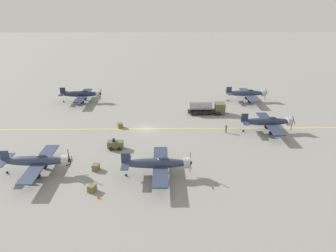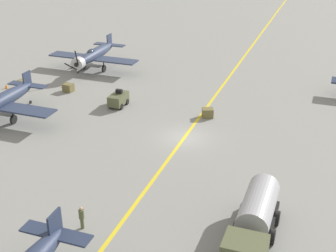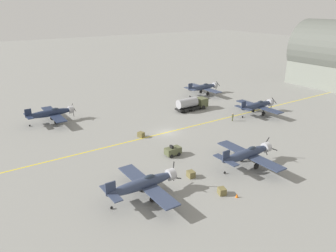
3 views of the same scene
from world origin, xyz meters
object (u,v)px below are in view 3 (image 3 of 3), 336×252
(airplane_near_right, at_px, (144,183))
(supply_crate_by_tanker, at_px, (191,174))
(tow_tractor, at_px, (173,151))
(supply_crate_mid_lane, at_px, (141,135))
(airplane_far_center, at_px, (258,105))
(airplane_mid_right, at_px, (248,154))
(supply_crate_outboard, at_px, (222,191))
(traffic_cone, at_px, (237,195))
(fuel_tanker, at_px, (192,104))
(airplane_far_left, at_px, (203,87))
(ground_crew_walking, at_px, (233,117))
(airplane_near_left, at_px, (52,113))

(airplane_near_right, distance_m, supply_crate_by_tanker, 8.28)
(tow_tractor, bearing_deg, supply_crate_mid_lane, -177.57)
(airplane_far_center, xyz_separation_m, tow_tractor, (7.18, -27.87, -1.22))
(airplane_mid_right, xyz_separation_m, airplane_near_right, (-1.08, -17.31, 0.00))
(airplane_near_right, height_order, supply_crate_by_tanker, airplane_near_right)
(supply_crate_mid_lane, distance_m, supply_crate_outboard, 22.90)
(traffic_cone, bearing_deg, fuel_tanker, 151.17)
(airplane_far_center, xyz_separation_m, supply_crate_mid_lane, (-2.60, -28.28, -1.55))
(airplane_far_left, relative_size, supply_crate_by_tanker, 10.90)
(tow_tractor, height_order, ground_crew_walking, tow_tractor)
(ground_crew_walking, xyz_separation_m, supply_crate_mid_lane, (-2.96, -20.35, -0.45))
(tow_tractor, bearing_deg, ground_crew_walking, 108.89)
(supply_crate_mid_lane, xyz_separation_m, traffic_cone, (24.50, 0.13, -0.19))
(ground_crew_walking, height_order, supply_crate_mid_lane, ground_crew_walking)
(airplane_far_center, distance_m, tow_tractor, 28.80)
(airplane_far_center, height_order, supply_crate_mid_lane, airplane_far_center)
(airplane_mid_right, height_order, airplane_far_center, same)
(airplane_far_center, bearing_deg, fuel_tanker, -141.58)
(tow_tractor, bearing_deg, airplane_mid_right, 38.14)
(airplane_far_center, bearing_deg, supply_crate_outboard, -61.02)
(supply_crate_by_tanker, bearing_deg, traffic_cone, 12.61)
(ground_crew_walking, bearing_deg, airplane_far_center, 92.59)
(airplane_near_right, xyz_separation_m, supply_crate_mid_lane, (-17.97, 9.62, -1.55))
(fuel_tanker, xyz_separation_m, ground_crew_walking, (10.93, 2.35, -0.60))
(supply_crate_mid_lane, height_order, supply_crate_outboard, supply_crate_mid_lane)
(airplane_near_left, bearing_deg, supply_crate_mid_lane, 23.41)
(fuel_tanker, xyz_separation_m, supply_crate_mid_lane, (7.97, -18.00, -1.05))
(tow_tractor, xyz_separation_m, supply_crate_mid_lane, (-9.78, -0.41, -0.33))
(supply_crate_outboard, bearing_deg, supply_crate_by_tanker, -174.28)
(airplane_mid_right, xyz_separation_m, traffic_cone, (5.45, -7.57, -1.74))
(airplane_far_left, bearing_deg, airplane_mid_right, -37.45)
(supply_crate_by_tanker, distance_m, supply_crate_outboard, 5.81)
(airplane_near_right, relative_size, ground_crew_walking, 7.17)
(supply_crate_outboard, bearing_deg, airplane_far_left, 143.15)
(supply_crate_outboard, bearing_deg, traffic_cone, 33.60)
(tow_tractor, bearing_deg, airplane_far_center, 104.44)
(airplane_mid_right, distance_m, airplane_near_left, 41.09)
(fuel_tanker, distance_m, supply_crate_by_tanker, 31.80)
(airplane_mid_right, xyz_separation_m, airplane_near_left, (-36.42, -19.01, 0.00))
(airplane_mid_right, height_order, traffic_cone, airplane_mid_right)
(airplane_near_left, distance_m, airplane_far_center, 44.35)
(airplane_near_left, distance_m, supply_crate_mid_lane, 20.79)
(airplane_far_left, height_order, tow_tractor, airplane_far_left)
(supply_crate_outboard, bearing_deg, fuel_tanker, 148.45)
(airplane_far_left, distance_m, ground_crew_walking, 22.14)
(supply_crate_by_tanker, xyz_separation_m, traffic_cone, (7.40, 1.65, -0.18))
(airplane_near_right, distance_m, supply_crate_mid_lane, 20.44)
(airplane_near_right, distance_m, tow_tractor, 13.01)
(airplane_near_right, xyz_separation_m, tow_tractor, (-8.19, 10.03, -1.22))
(airplane_far_left, bearing_deg, fuel_tanker, -56.98)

